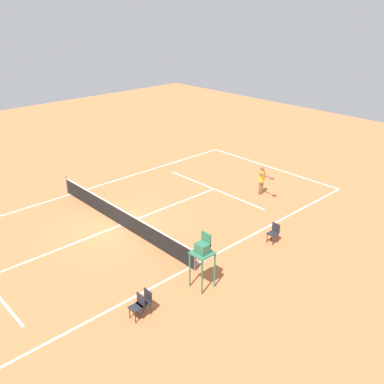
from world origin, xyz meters
TOP-DOWN VIEW (x-y plane):
  - ground_plane at (0.00, 0.00)m, footprint 60.00×60.00m
  - court_lines at (0.00, 0.00)m, footprint 10.66×25.02m
  - tennis_net at (0.00, 0.00)m, footprint 11.26×0.10m
  - player_serving at (-2.52, -8.30)m, footprint 1.28×0.70m
  - tennis_ball at (-3.26, -5.54)m, footprint 0.07×0.07m
  - umpire_chair at (-6.59, 0.56)m, footprint 0.80×0.80m
  - courtside_chair_near at (-6.34, 3.57)m, footprint 0.44×0.46m
  - courtside_chair_mid at (-6.39, -4.38)m, footprint 0.44×0.46m
  - courtside_chair_far at (-6.33, 3.22)m, footprint 0.44×0.46m

SIDE VIEW (x-z plane):
  - ground_plane at x=0.00m, z-range 0.00..0.00m
  - court_lines at x=0.00m, z-range 0.00..0.01m
  - tennis_ball at x=-3.26m, z-range 0.00..0.07m
  - tennis_net at x=0.00m, z-range -0.04..1.03m
  - courtside_chair_near at x=-6.34m, z-range 0.06..1.01m
  - courtside_chair_mid at x=-6.39m, z-range 0.06..1.01m
  - courtside_chair_far at x=-6.33m, z-range 0.06..1.01m
  - player_serving at x=-2.52m, z-range 0.17..1.94m
  - umpire_chair at x=-6.59m, z-range 0.40..2.81m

